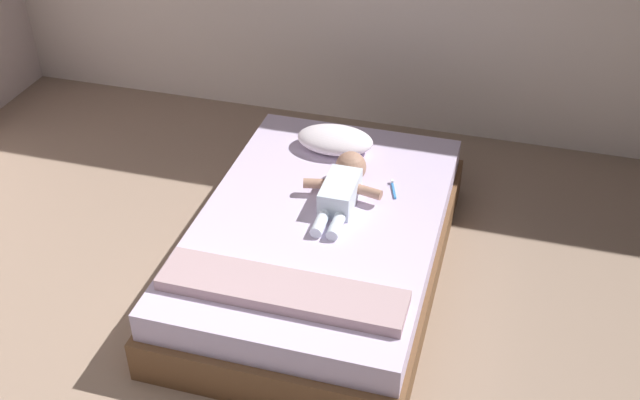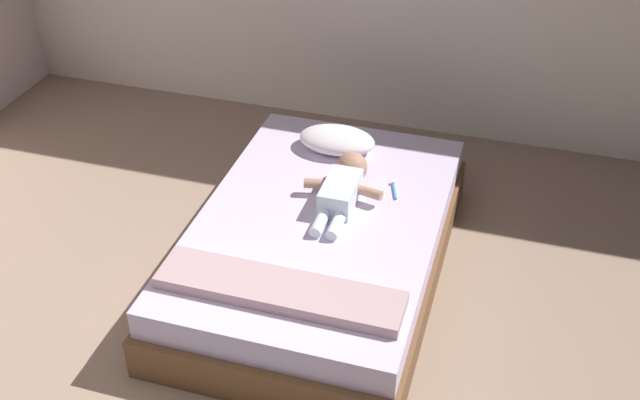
# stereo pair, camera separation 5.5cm
# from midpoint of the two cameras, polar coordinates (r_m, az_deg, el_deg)

# --- Properties ---
(bed) EXTENTS (1.32, 2.05, 0.40)m
(bed) POSITION_cam_midpoint_polar(r_m,az_deg,el_deg) (4.28, 0.37, -3.30)
(bed) COLOR brown
(bed) RESTS_ON ground_plane
(pillow) EXTENTS (0.47, 0.30, 0.13)m
(pillow) POSITION_cam_midpoint_polar(r_m,az_deg,el_deg) (4.68, 1.60, 4.47)
(pillow) COLOR white
(pillow) RESTS_ON bed
(baby) EXTENTS (0.45, 0.67, 0.18)m
(baby) POSITION_cam_midpoint_polar(r_m,az_deg,el_deg) (4.25, 2.13, 1.04)
(baby) COLOR silver
(baby) RESTS_ON bed
(toothbrush) EXTENTS (0.06, 0.16, 0.02)m
(toothbrush) POSITION_cam_midpoint_polar(r_m,az_deg,el_deg) (4.36, 5.87, 0.76)
(toothbrush) COLOR #3B8DDD
(toothbrush) RESTS_ON bed
(blanket) EXTENTS (1.19, 0.26, 0.06)m
(blanket) POSITION_cam_midpoint_polar(r_m,az_deg,el_deg) (3.65, -2.57, -6.66)
(blanket) COLOR #B9989D
(blanket) RESTS_ON bed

